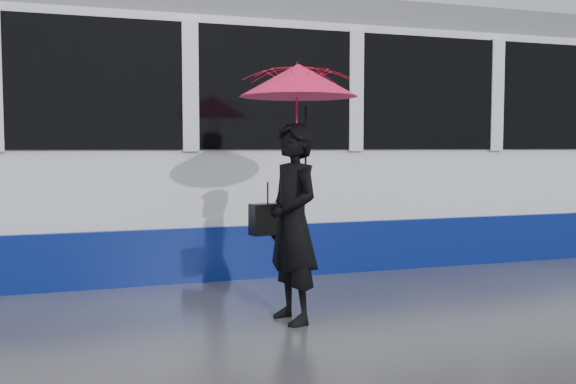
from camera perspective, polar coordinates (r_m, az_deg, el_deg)
name	(u,v)px	position (r m, az deg, el deg)	size (l,w,h in m)	color
ground	(242,307)	(6.24, -4.09, -10.18)	(90.00, 90.00, 0.00)	#2E2E33
rails	(196,262)	(8.63, -8.15, -6.15)	(34.00, 1.51, 0.02)	#3F3D38
tram	(213,139)	(8.54, -6.69, 4.73)	(26.00, 2.56, 3.35)	white
woman	(293,223)	(5.58, 0.42, -2.79)	(0.63, 0.42, 1.74)	black
umbrella	(298,104)	(5.57, 0.92, 7.87)	(1.21, 1.21, 1.17)	#EC136D
handbag	(268,219)	(5.53, -1.81, -2.41)	(0.33, 0.19, 0.45)	black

